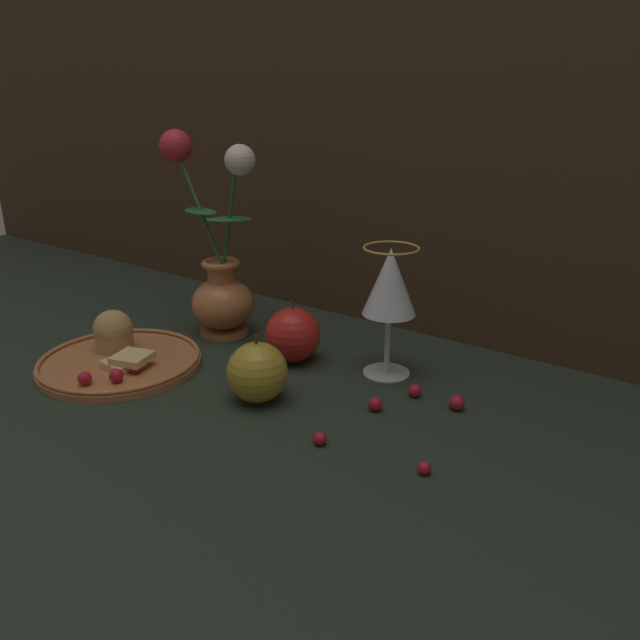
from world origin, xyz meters
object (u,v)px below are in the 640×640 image
Objects in this scene: apple_beside_vase at (257,372)px; apple_near_glass at (293,335)px; plate_with_pastries at (119,354)px; vase at (219,274)px; wine_glass at (390,287)px.

apple_beside_vase is 0.97× the size of apple_near_glass.
plate_with_pastries is at bearing -171.95° from apple_beside_vase.
vase is at bearing 79.75° from plate_with_pastries.
plate_with_pastries is 1.26× the size of wine_glass.
wine_glass reaches higher than plate_with_pastries.
vase reaches higher than apple_beside_vase.
apple_beside_vase is at bearing -35.48° from vase.
vase is 1.38× the size of plate_with_pastries.
apple_beside_vase is 0.13m from apple_near_glass.
apple_beside_vase is at bearing 8.05° from plate_with_pastries.
apple_near_glass is at bearing 107.91° from apple_beside_vase.
wine_glass is 0.16m from apple_near_glass.
vase is 1.75× the size of wine_glass.
vase is 0.30m from wine_glass.
wine_glass is at bearing 31.14° from plate_with_pastries.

